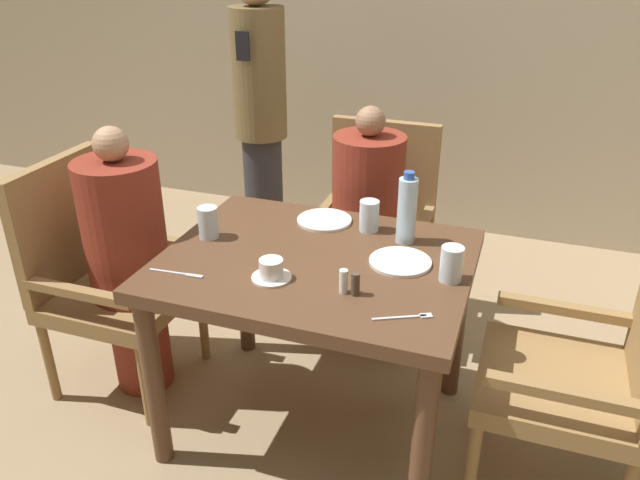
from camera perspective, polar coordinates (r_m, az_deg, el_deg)
ground_plane at (r=2.64m, az=-0.32°, el=-16.24°), size 16.00×16.00×0.00m
wall_back at (r=3.96m, az=10.38°, el=20.44°), size 8.00×0.06×2.80m
dining_table at (r=2.25m, az=-0.36°, el=-4.14°), size 1.08×0.86×0.75m
chair_left_side at (r=2.74m, az=-19.46°, el=-2.67°), size 0.53×0.53×0.99m
diner_in_left_chair at (r=2.62m, az=-17.07°, el=-1.95°), size 0.32×0.32×1.15m
chair_far_side at (r=3.02m, az=5.02°, el=1.62°), size 0.53×0.53×0.99m
diner_in_far_chair at (r=2.87m, az=4.29°, el=1.44°), size 0.32×0.32×1.13m
chair_right_side at (r=2.24m, az=23.65°, el=-10.50°), size 0.53×0.53×0.99m
standing_host at (r=3.42m, az=-5.46°, el=11.25°), size 0.28×0.32×1.67m
plate_main_left at (r=2.47m, az=0.40°, el=1.83°), size 0.22×0.22×0.01m
plate_main_right at (r=2.18m, az=7.34°, el=-1.98°), size 0.22×0.22×0.01m
teacup_with_saucer at (r=2.06m, az=-4.47°, el=-2.80°), size 0.13×0.13×0.07m
water_bottle at (r=2.28m, az=7.95°, el=2.75°), size 0.07×0.07×0.27m
glass_tall_near at (r=2.36m, az=-10.18°, el=1.59°), size 0.08×0.08×0.12m
glass_tall_mid at (r=2.38m, az=4.52°, el=2.22°), size 0.08×0.08×0.12m
glass_tall_far at (r=2.07m, az=11.92°, el=-2.17°), size 0.08×0.08×0.12m
salt_shaker at (r=1.97m, az=2.17°, el=-3.80°), size 0.03×0.03×0.08m
pepper_shaker at (r=1.96m, az=3.26°, el=-4.04°), size 0.03×0.03×0.08m
fork_beside_plate at (r=1.89m, az=8.13°, el=-6.98°), size 0.17×0.10×0.00m
knife_beside_plate at (r=2.15m, az=-12.78°, el=-3.00°), size 0.20×0.03×0.00m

